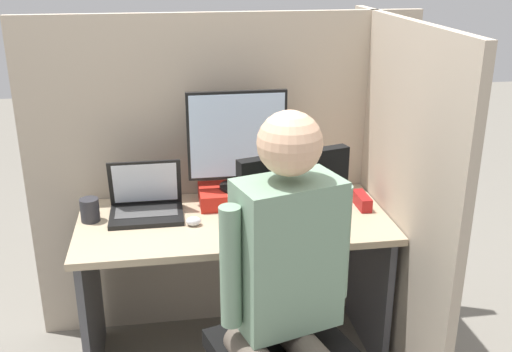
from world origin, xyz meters
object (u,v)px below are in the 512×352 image
Objects in this scene: paper_box at (238,195)px; monitor at (237,139)px; carrot_toy at (315,222)px; office_chair at (288,309)px; pen_cup at (90,210)px; laptop at (146,205)px; person at (286,281)px; stapler at (362,201)px.

paper_box is 0.79× the size of monitor.
office_chair reaches higher than carrot_toy.
pen_cup is at bearing -171.05° from paper_box.
pen_cup is (-0.65, -0.10, 0.01)m from paper_box.
laptop reaches higher than pen_cup.
person reaches higher than pen_cup.
monitor is at bearing 93.30° from person.
monitor is 0.71m from pen_cup.
laptop is at bearing 130.05° from office_chair.
paper_box is 1.12× the size of laptop.
paper_box is 0.27m from monitor.
person is 1.02m from pen_cup.
monitor is 0.83m from office_chair.
paper_box is at bearing 93.31° from person.
paper_box is 3.48× the size of pen_cup.
laptop is at bearing -169.03° from monitor.
stapler is at bearing -1.74° from pen_cup.
monitor is 0.63m from stapler.
paper_box is 2.16× the size of carrot_toy.
carrot_toy is 0.45m from office_chair.
monitor is 0.33× the size of person.
monitor is 0.40× the size of office_chair.
person is (0.05, -0.85, 0.04)m from paper_box.
pen_cup is at bearing -173.96° from laptop.
paper_box is 0.56m from stapler.
stapler is at bearing 54.93° from person.
office_chair is (0.10, -0.69, -0.45)m from monitor.
person is (0.05, -0.85, -0.23)m from monitor.
office_chair reaches higher than paper_box.
paper_box reaches higher than carrot_toy.
pen_cup reaches higher than stapler.
carrot_toy is (0.29, -0.31, -0.02)m from paper_box.
monitor reaches higher than office_chair.
monitor reaches higher than laptop.
office_chair is (-0.45, -0.55, -0.17)m from stapler.
carrot_toy is at bearing -47.40° from paper_box.
laptop is 0.82m from office_chair.
paper_box is 0.26× the size of person.
office_chair is (0.51, -0.61, -0.19)m from laptop.
pen_cup is at bearing 178.26° from stapler.
monitor is at bearing 132.34° from carrot_toy.
person reaches higher than office_chair.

